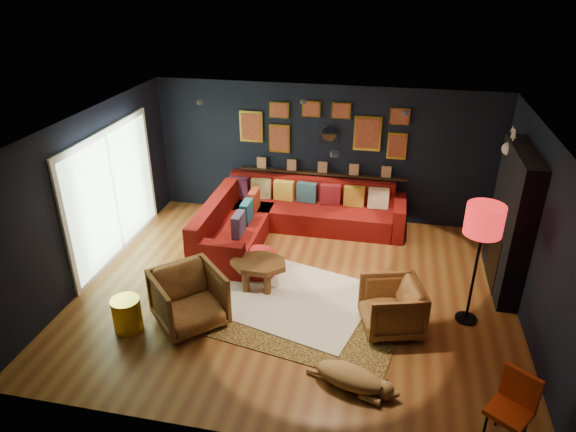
% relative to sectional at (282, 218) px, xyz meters
% --- Properties ---
extents(floor, '(6.50, 6.50, 0.00)m').
position_rel_sectional_xyz_m(floor, '(0.61, -1.81, -0.32)').
color(floor, brown).
rests_on(floor, ground).
extents(room_walls, '(6.50, 6.50, 6.50)m').
position_rel_sectional_xyz_m(room_walls, '(0.61, -1.81, 1.27)').
color(room_walls, black).
rests_on(room_walls, ground).
extents(sectional, '(3.41, 2.69, 0.86)m').
position_rel_sectional_xyz_m(sectional, '(0.00, 0.00, 0.00)').
color(sectional, maroon).
rests_on(sectional, ground).
extents(ledge, '(3.20, 0.12, 0.04)m').
position_rel_sectional_xyz_m(ledge, '(0.61, 0.87, 0.60)').
color(ledge, black).
rests_on(ledge, room_walls).
extents(gallery_wall, '(3.15, 0.04, 1.02)m').
position_rel_sectional_xyz_m(gallery_wall, '(0.60, 0.91, 1.48)').
color(gallery_wall, gold).
rests_on(gallery_wall, room_walls).
extents(sunburst_mirror, '(0.47, 0.16, 0.47)m').
position_rel_sectional_xyz_m(sunburst_mirror, '(0.71, 0.91, 1.38)').
color(sunburst_mirror, silver).
rests_on(sunburst_mirror, room_walls).
extents(fireplace, '(0.31, 1.60, 2.20)m').
position_rel_sectional_xyz_m(fireplace, '(3.71, -0.91, 0.70)').
color(fireplace, black).
rests_on(fireplace, ground).
extents(deer_head, '(0.50, 0.28, 0.45)m').
position_rel_sectional_xyz_m(deer_head, '(3.75, -0.41, 1.73)').
color(deer_head, white).
rests_on(deer_head, fireplace).
extents(sliding_door, '(0.06, 2.80, 2.20)m').
position_rel_sectional_xyz_m(sliding_door, '(-2.60, -1.21, 0.78)').
color(sliding_door, white).
rests_on(sliding_door, ground).
extents(ceiling_spots, '(3.30, 2.50, 0.06)m').
position_rel_sectional_xyz_m(ceiling_spots, '(0.61, -1.01, 2.24)').
color(ceiling_spots, black).
rests_on(ceiling_spots, room_walls).
extents(shag_rug, '(2.87, 2.40, 0.03)m').
position_rel_sectional_xyz_m(shag_rug, '(0.48, -1.96, -0.31)').
color(shag_rug, silver).
rests_on(shag_rug, ground).
extents(leopard_rug, '(2.98, 2.37, 0.02)m').
position_rel_sectional_xyz_m(leopard_rug, '(0.86, -2.36, -0.31)').
color(leopard_rug, '#B38B43').
rests_on(leopard_rug, ground).
extents(coffee_table, '(0.91, 0.69, 0.45)m').
position_rel_sectional_xyz_m(coffee_table, '(0.04, -1.82, 0.07)').
color(coffee_table, brown).
rests_on(coffee_table, shag_rug).
extents(pouf, '(0.55, 0.55, 0.36)m').
position_rel_sectional_xyz_m(pouf, '(-0.06, -1.43, -0.11)').
color(pouf, '#A41B1E').
rests_on(pouf, shag_rug).
extents(armchair_left, '(1.20, 1.20, 0.90)m').
position_rel_sectional_xyz_m(armchair_left, '(-0.68, -2.85, 0.13)').
color(armchair_left, '#C77C3C').
rests_on(armchair_left, ground).
extents(armchair_right, '(0.90, 0.94, 0.79)m').
position_rel_sectional_xyz_m(armchair_right, '(2.05, -2.41, 0.07)').
color(armchair_right, '#C77C3C').
rests_on(armchair_right, ground).
extents(gold_stool, '(0.39, 0.39, 0.49)m').
position_rel_sectional_xyz_m(gold_stool, '(-1.47, -3.16, -0.08)').
color(gold_stool, gold).
rests_on(gold_stool, ground).
extents(orange_chair, '(0.55, 0.55, 0.84)m').
position_rel_sectional_xyz_m(orange_chair, '(3.32, -4.00, 0.17)').
color(orange_chair, black).
rests_on(orange_chair, ground).
extents(floor_lamp, '(0.49, 0.49, 1.79)m').
position_rel_sectional_xyz_m(floor_lamp, '(3.11, -1.99, 1.20)').
color(floor_lamp, black).
rests_on(floor_lamp, ground).
extents(dog, '(1.27, 0.88, 0.36)m').
position_rel_sectional_xyz_m(dog, '(1.61, -3.61, -0.13)').
color(dog, '#9D7442').
rests_on(dog, leopard_rug).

